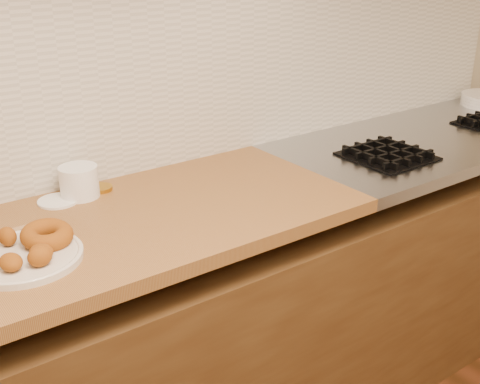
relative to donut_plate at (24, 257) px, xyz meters
The scene contains 12 objects.
wall_back 0.73m from the donut_plate, 41.82° to the left, with size 4.00×0.02×2.70m, color #B7AB8B.
base_cabinet 0.68m from the donut_plate, ahead, with size 3.60×0.60×0.77m, color #53381B.
stovetop 1.58m from the donut_plate, ahead, with size 1.30×0.62×0.04m, color #9EA0A5.
backsplash 0.64m from the donut_plate, 40.92° to the left, with size 3.60×0.02×0.60m, color beige.
burner_grates 1.55m from the donut_plate, ahead, with size 0.91×0.26×0.03m.
donut_plate is the anchor object (origin of this frame).
ring_donut 0.07m from the donut_plate, 18.80° to the left, with size 0.12×0.12×0.04m, color #934C09.
fried_dough_chunks 0.04m from the donut_plate, 133.74° to the right, with size 0.16×0.19×0.05m.
plastic_tub 0.38m from the donut_plate, 48.10° to the left, with size 0.11×0.11×0.09m, color white.
tub_lid 0.34m from the donut_plate, 56.52° to the left, with size 0.11×0.11×0.01m, color white.
brass_jar_lid 0.43m from the donut_plate, 42.47° to the left, with size 0.07×0.07×0.01m, color #B38420.
wooden_utensil 0.15m from the donut_plate, 80.52° to the left, with size 0.16×0.02×0.01m, color #A57A4C.
Camera 1 is at (-0.74, 0.34, 1.58)m, focal length 45.00 mm.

